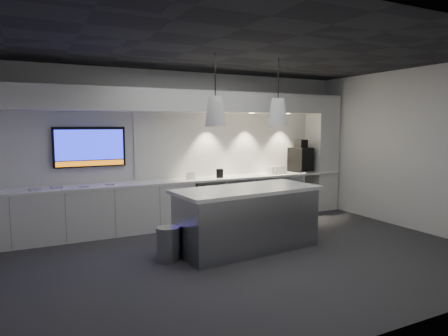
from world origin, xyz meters
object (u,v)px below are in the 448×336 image
coffee_machine (301,159)px  wall_tv (90,147)px  island (247,218)px  bin (168,244)px

coffee_machine → wall_tv: bearing=167.4°
island → coffee_machine: (2.48, 1.89, 0.70)m
wall_tv → bin: size_ratio=2.55×
island → coffee_machine: bearing=32.1°
bin → coffee_machine: coffee_machine is taller
wall_tv → island: wall_tv is taller
bin → coffee_machine: (3.76, 1.82, 0.95)m
wall_tv → coffee_machine: wall_tv is taller
wall_tv → island: 3.13m
wall_tv → bin: (0.75, -2.07, -1.31)m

